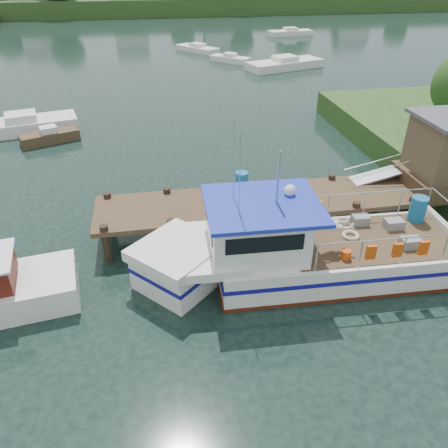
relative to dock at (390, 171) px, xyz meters
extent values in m
plane|color=black|center=(-6.51, -0.01, -2.24)|extent=(160.00, 160.00, 0.00)
cube|color=#2D4B1F|center=(-6.51, 83.99, -0.84)|extent=(140.00, 24.00, 3.00)
cylinder|color=#332114|center=(-34.51, 78.99, -0.14)|extent=(0.60, 0.60, 4.20)
cylinder|color=#332114|center=(-23.51, 74.99, 0.16)|extent=(0.60, 0.60, 4.80)
cylinder|color=#332114|center=(-12.51, 76.99, -0.74)|extent=(0.60, 0.60, 3.00)
cylinder|color=#332114|center=(-1.51, 78.99, -0.44)|extent=(0.60, 0.60, 3.60)
cylinder|color=#332114|center=(9.49, 74.99, -0.14)|extent=(0.60, 0.60, 4.20)
cylinder|color=#332114|center=(31.49, 78.99, -0.74)|extent=(0.60, 0.60, 3.00)
cylinder|color=#332114|center=(42.49, 74.99, -0.44)|extent=(0.60, 0.60, 3.60)
cube|color=#483522|center=(-4.51, -0.01, -0.94)|extent=(16.00, 3.00, 0.20)
cylinder|color=black|center=(-12.01, -1.31, -1.59)|extent=(0.32, 0.32, 1.90)
cylinder|color=black|center=(-12.01, 1.29, -1.59)|extent=(0.32, 0.32, 1.90)
cylinder|color=black|center=(-9.51, -1.31, -1.59)|extent=(0.32, 0.32, 1.90)
cylinder|color=black|center=(-9.51, 1.29, -1.59)|extent=(0.32, 0.32, 1.90)
cylinder|color=black|center=(-7.01, -1.31, -1.59)|extent=(0.32, 0.32, 1.90)
cylinder|color=black|center=(-7.01, 1.29, -1.59)|extent=(0.32, 0.32, 1.90)
cylinder|color=black|center=(-4.51, -1.31, -1.59)|extent=(0.32, 0.32, 1.90)
cylinder|color=black|center=(-4.51, 1.29, -1.59)|extent=(0.32, 0.32, 1.90)
cylinder|color=black|center=(-2.01, -1.31, -1.59)|extent=(0.32, 0.32, 1.90)
cylinder|color=black|center=(-2.01, 1.29, -1.59)|extent=(0.32, 0.32, 1.90)
cylinder|color=black|center=(0.49, -1.31, -1.59)|extent=(0.32, 0.32, 1.90)
cylinder|color=black|center=(0.49, 1.29, -1.59)|extent=(0.32, 0.32, 1.90)
cylinder|color=black|center=(2.99, 1.29, -1.59)|extent=(0.32, 0.32, 1.90)
cube|color=#483522|center=(2.49, -0.01, -0.54)|extent=(3.20, 3.00, 0.60)
cube|color=#A5A8AD|center=(0.19, 0.89, -0.59)|extent=(3.34, 0.90, 0.79)
cylinder|color=silver|center=(0.19, 0.49, -0.09)|extent=(3.34, 0.05, 0.76)
cylinder|color=silver|center=(0.19, 1.29, -0.09)|extent=(3.34, 0.05, 0.76)
cube|color=slate|center=(-5.51, -1.01, -0.68)|extent=(0.60, 0.40, 0.30)
cube|color=slate|center=(-4.51, -0.81, -0.68)|extent=(0.60, 0.40, 0.30)
cylinder|color=#C9430B|center=(-3.51, -1.11, -0.69)|extent=(0.30, 0.30, 0.28)
cylinder|color=#155B91|center=(-6.31, 0.89, -0.40)|extent=(0.56, 0.56, 0.85)
cube|color=silver|center=(-3.80, -3.43, -1.59)|extent=(8.64, 3.75, 1.30)
cube|color=silver|center=(-9.46, -3.20, -1.59)|extent=(3.40, 3.40, 1.30)
cube|color=silver|center=(-9.46, -3.20, -0.77)|extent=(3.73, 3.72, 0.40)
cube|color=silver|center=(-8.33, -3.25, -0.80)|extent=(2.40, 3.32, 0.34)
cube|color=navy|center=(-3.80, -3.43, -1.42)|extent=(8.75, 3.80, 0.16)
cube|color=navy|center=(-9.46, -3.20, -1.42)|extent=(3.46, 3.46, 0.16)
cube|color=#50190B|center=(-3.80, -3.43, -2.18)|extent=(8.75, 3.78, 0.16)
cube|color=#483522|center=(-2.44, -3.49, -0.93)|extent=(6.24, 3.31, 0.05)
cube|color=silver|center=(0.62, -3.62, -1.48)|extent=(0.37, 3.41, 1.53)
cube|color=silver|center=(-6.75, -3.31, -0.09)|extent=(3.29, 3.08, 1.70)
cube|color=black|center=(-6.81, -4.80, 0.25)|extent=(2.49, 0.15, 0.57)
cube|color=black|center=(-6.68, -1.83, 0.25)|extent=(2.49, 0.15, 0.57)
cube|color=black|center=(-8.34, -3.25, 0.25)|extent=(0.13, 2.04, 0.57)
cube|color=#1B2EAD|center=(-6.52, -3.32, 0.82)|extent=(3.99, 3.44, 0.14)
cylinder|color=silver|center=(-6.07, -3.34, 1.78)|extent=(0.09, 0.09, 1.81)
cylinder|color=silver|center=(-7.45, -3.85, 2.24)|extent=(0.03, 0.03, 2.72)
cylinder|color=silver|center=(-7.40, -2.72, 2.24)|extent=(0.03, 0.03, 2.72)
sphere|color=silver|center=(-5.48, -2.91, 1.05)|extent=(0.42, 0.42, 0.41)
cylinder|color=silver|center=(-2.34, -5.06, 0.14)|extent=(5.67, 0.28, 0.05)
cylinder|color=silver|center=(-2.21, -1.93, 0.14)|extent=(5.67, 0.28, 0.05)
cylinder|color=silver|center=(-5.11, -4.95, -0.40)|extent=(0.05, 0.05, 1.08)
cylinder|color=silver|center=(-4.98, -1.82, -0.40)|extent=(0.05, 0.05, 1.08)
cylinder|color=silver|center=(-3.64, -5.01, -0.40)|extent=(0.05, 0.05, 1.08)
cylinder|color=silver|center=(-3.51, -1.88, -0.40)|extent=(0.05, 0.05, 1.08)
cylinder|color=silver|center=(-2.17, -5.07, -0.40)|extent=(0.05, 0.05, 1.08)
cylinder|color=silver|center=(-2.04, -1.94, -0.40)|extent=(0.05, 0.05, 1.08)
cylinder|color=silver|center=(-0.69, -5.13, -0.40)|extent=(0.05, 0.05, 1.08)
cylinder|color=silver|center=(-0.56, -2.00, -0.40)|extent=(0.05, 0.05, 1.08)
cylinder|color=silver|center=(0.63, -2.05, -0.40)|extent=(0.05, 0.05, 1.08)
cube|color=slate|center=(-1.34, -4.22, -0.73)|extent=(0.70, 0.48, 0.36)
cube|color=slate|center=(-1.28, -2.97, -0.73)|extent=(0.70, 0.48, 0.36)
cube|color=slate|center=(-2.40, -2.47, -0.73)|extent=(0.64, 0.46, 0.36)
cylinder|color=#155B91|center=(-0.13, -2.56, -0.43)|extent=(0.66, 0.66, 1.00)
cylinder|color=#C9430B|center=(-3.84, -4.45, -0.76)|extent=(0.35, 0.35, 0.34)
torus|color=#BFB28C|center=(-3.11, -3.24, -0.86)|extent=(0.66, 0.66, 0.14)
cube|color=#C9430B|center=(-3.30, -5.04, -0.31)|extent=(0.32, 0.13, 0.51)
cube|color=#C9430B|center=(-2.39, -5.08, -0.31)|extent=(0.32, 0.13, 0.51)
cube|color=#C9430B|center=(-1.49, -5.12, -0.31)|extent=(0.32, 0.13, 0.51)
imported|color=silver|center=(-4.49, -3.75, 0.06)|extent=(0.51, 0.74, 2.00)
cube|color=#483522|center=(-16.18, 12.09, -1.92)|extent=(3.67, 2.37, 0.64)
cube|color=silver|center=(-16.18, 12.09, -1.43)|extent=(1.21, 1.13, 0.41)
cube|color=silver|center=(11.19, 49.16, -1.90)|extent=(6.43, 2.71, 0.67)
cube|color=silver|center=(11.19, 49.16, -1.39)|extent=(1.89, 1.66, 0.43)
cube|color=silver|center=(-18.22, 14.32, -1.84)|extent=(7.19, 3.80, 0.80)
cube|color=silver|center=(-18.22, 14.32, -1.24)|extent=(2.23, 2.03, 0.51)
cube|color=silver|center=(-0.65, 33.11, -1.94)|extent=(4.23, 4.02, 0.61)
cube|color=silver|center=(-0.65, 33.11, -1.47)|extent=(1.61, 1.59, 0.39)
cube|color=silver|center=(4.29, 29.12, -1.84)|extent=(8.37, 4.94, 0.79)
cube|color=silver|center=(4.29, 29.12, -1.24)|extent=(2.69, 2.48, 0.51)
cube|color=silver|center=(-3.37, 39.58, -1.94)|extent=(4.98, 5.59, 0.60)
cube|color=silver|center=(-3.37, 39.58, -1.48)|extent=(2.03, 2.07, 0.39)
camera|label=1|loc=(-10.02, -15.52, 7.96)|focal=35.00mm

